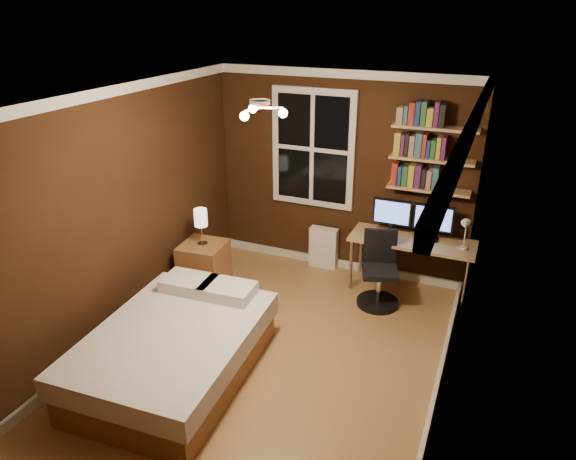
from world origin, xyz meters
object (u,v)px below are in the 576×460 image
at_px(monitor_left, 392,217).
at_px(radiator, 324,248).
at_px(office_chair, 379,278).
at_px(bedside_lamp, 201,227).
at_px(monitor_right, 433,223).
at_px(nightstand, 204,268).
at_px(desk_lamp, 465,233).
at_px(bed, 176,350).
at_px(desk, 412,244).

bearing_deg(monitor_left, radiator, 172.62).
bearing_deg(radiator, office_chair, -34.28).
relative_size(bedside_lamp, monitor_left, 0.97).
bearing_deg(bedside_lamp, office_chair, 15.33).
distance_m(radiator, monitor_right, 1.48).
relative_size(nightstand, bedside_lamp, 1.42).
bearing_deg(radiator, nightstand, -134.05).
distance_m(radiator, office_chair, 1.06).
xyz_separation_m(monitor_left, office_chair, (0.01, -0.48, -0.57)).
bearing_deg(desk_lamp, bedside_lamp, -163.11).
distance_m(bedside_lamp, office_chair, 2.11).
height_order(bed, bedside_lamp, bedside_lamp).
distance_m(nightstand, bedside_lamp, 0.53).
xyz_separation_m(desk_lamp, office_chair, (-0.83, -0.31, -0.58)).
bearing_deg(office_chair, desk, 38.45).
bearing_deg(bed, radiator, 74.74).
relative_size(bedside_lamp, desk, 0.31).
bearing_deg(bedside_lamp, desk_lamp, 16.89).
bearing_deg(monitor_right, bed, -127.42).
xyz_separation_m(bedside_lamp, desk, (2.24, 0.95, -0.22)).
height_order(desk, desk_lamp, desk_lamp).
relative_size(bed, desk_lamp, 4.38).
relative_size(bed, monitor_left, 4.29).
bearing_deg(nightstand, bedside_lamp, 0.00).
height_order(bedside_lamp, office_chair, bedside_lamp).
distance_m(bedside_lamp, desk_lamp, 2.93).
bearing_deg(bedside_lamp, monitor_left, 27.52).
xyz_separation_m(nightstand, radiator, (1.10, 1.13, -0.04)).
height_order(desk_lamp, office_chair, desk_lamp).
xyz_separation_m(nightstand, monitor_left, (1.96, 1.02, 0.58)).
height_order(radiator, desk, desk).
distance_m(bed, radiator, 2.61).
height_order(bedside_lamp, monitor_left, monitor_left).
xyz_separation_m(radiator, monitor_left, (0.87, -0.11, 0.62)).
xyz_separation_m(bedside_lamp, desk_lamp, (2.80, 0.85, 0.06)).
distance_m(monitor_left, monitor_right, 0.47).
bearing_deg(bed, desk, 51.38).
height_order(bed, desk, desk).
distance_m(nightstand, desk_lamp, 2.98).
height_order(nightstand, monitor_right, monitor_right).
distance_m(bed, bedside_lamp, 1.63).
height_order(monitor_right, desk_lamp, desk_lamp).
distance_m(bedside_lamp, monitor_left, 2.21).
relative_size(desk_lamp, office_chair, 0.51).
relative_size(nightstand, radiator, 1.13).
height_order(bedside_lamp, monitor_right, monitor_right).
relative_size(desk, office_chair, 1.64).
distance_m(desk_lamp, office_chair, 1.06).
height_order(radiator, desk_lamp, desk_lamp).
bearing_deg(bedside_lamp, bed, -68.45).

